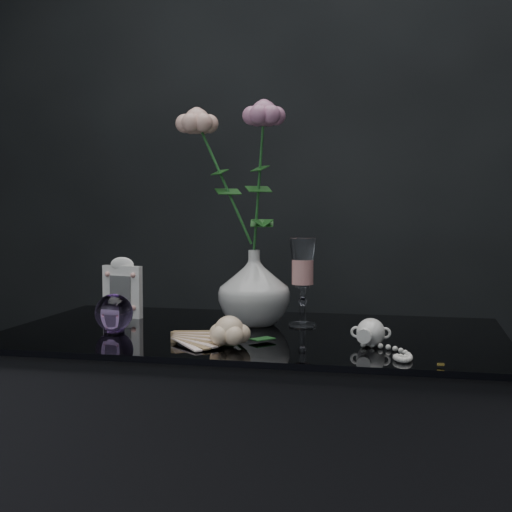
% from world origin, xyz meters
% --- Properties ---
extents(table, '(1.05, 0.58, 0.76)m').
position_xyz_m(table, '(0.00, 0.05, 0.38)').
color(table, black).
rests_on(table, ground).
extents(vase, '(0.17, 0.17, 0.17)m').
position_xyz_m(vase, '(-0.01, 0.13, 0.85)').
color(vase, silver).
rests_on(vase, table).
extents(wine_glass, '(0.07, 0.07, 0.20)m').
position_xyz_m(wine_glass, '(0.09, 0.14, 0.86)').
color(wine_glass, white).
rests_on(wine_glass, table).
extents(picture_frame, '(0.12, 0.10, 0.14)m').
position_xyz_m(picture_frame, '(-0.34, 0.17, 0.83)').
color(picture_frame, white).
rests_on(picture_frame, table).
extents(paperweight, '(0.11, 0.11, 0.08)m').
position_xyz_m(paperweight, '(-0.28, -0.02, 0.80)').
color(paperweight, '#B486D9').
rests_on(paperweight, table).
extents(paper_fan, '(0.29, 0.26, 0.02)m').
position_xyz_m(paper_fan, '(-0.12, -0.10, 0.77)').
color(paper_fan, '#F1E6C1').
rests_on(paper_fan, table).
extents(loose_rose, '(0.19, 0.21, 0.06)m').
position_xyz_m(loose_rose, '(-0.00, -0.12, 0.79)').
color(loose_rose, '#FECDA4').
rests_on(loose_rose, table).
extents(pearl_jar, '(0.19, 0.20, 0.06)m').
position_xyz_m(pearl_jar, '(0.26, -0.06, 0.79)').
color(pearl_jar, white).
rests_on(pearl_jar, table).
extents(roses, '(0.23, 0.11, 0.38)m').
position_xyz_m(roses, '(-0.06, 0.13, 1.11)').
color(roses, '#E1AA98').
rests_on(roses, vase).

